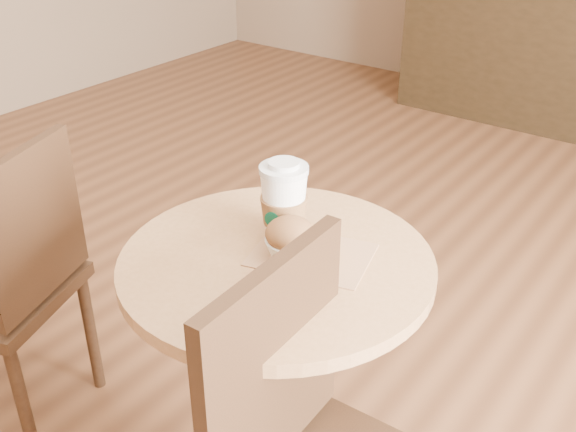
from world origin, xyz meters
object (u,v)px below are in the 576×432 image
object	(u,v)px
coffee_cup	(284,203)
banana	(301,250)
cafe_table	(277,346)
chair_left	(10,282)
muffin	(290,240)

from	to	relation	value
coffee_cup	banana	distance (m)	0.12
cafe_table	coffee_cup	bearing A→B (deg)	117.47
chair_left	banana	xyz separation A→B (m)	(0.80, 0.21, 0.29)
banana	coffee_cup	bearing A→B (deg)	121.70
cafe_table	banana	world-z (taller)	banana
chair_left	coffee_cup	bearing A→B (deg)	91.09
coffee_cup	muffin	distance (m)	0.11
coffee_cup	banana	xyz separation A→B (m)	(0.09, -0.06, -0.06)
chair_left	muffin	xyz separation A→B (m)	(0.78, 0.19, 0.32)
coffee_cup	muffin	xyz separation A→B (m)	(0.07, -0.08, -0.03)
chair_left	muffin	world-z (taller)	chair_left
cafe_table	chair_left	distance (m)	0.78
chair_left	banana	size ratio (longest dim) A/B	3.99
chair_left	banana	distance (m)	0.88
cafe_table	muffin	distance (m)	0.28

